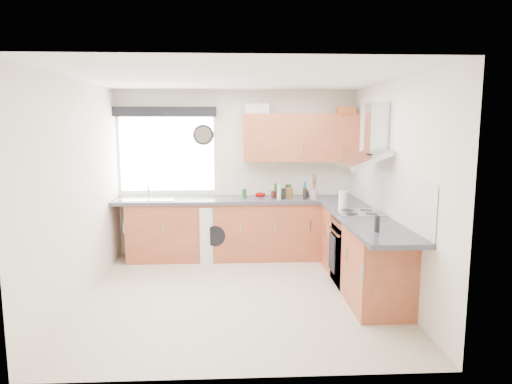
{
  "coord_description": "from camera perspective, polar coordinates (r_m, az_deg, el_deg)",
  "views": [
    {
      "loc": [
        -0.05,
        -5.17,
        2.0
      ],
      "look_at": [
        0.25,
        0.85,
        1.1
      ],
      "focal_mm": 32.0,
      "sensor_mm": 36.0,
      "label": 1
    }
  ],
  "objects": [
    {
      "name": "casserole",
      "position": [
        6.9,
        0.17,
        10.35
      ],
      "size": [
        0.37,
        0.28,
        0.15
      ],
      "primitive_type": "cube",
      "rotation": [
        0.0,
        0.0,
        -0.08
      ],
      "color": "silver",
      "rests_on": "upper_cabinets"
    },
    {
      "name": "wall_clock",
      "position": [
        6.94,
        -6.62,
        7.11
      ],
      "size": [
        0.31,
        0.04,
        0.31
      ],
      "primitive_type": "cylinder",
      "rotation": [
        1.57,
        0.0,
        0.0
      ],
      "color": "black",
      "rests_on": "wall_back"
    },
    {
      "name": "jar_7",
      "position": [
        6.75,
        6.13,
        0.22
      ],
      "size": [
        0.04,
        0.04,
        0.25
      ],
      "primitive_type": "cylinder",
      "color": "navy",
      "rests_on": "worktop_back"
    },
    {
      "name": "worktop_back",
      "position": [
        6.76,
        -2.39,
        -1.0
      ],
      "size": [
        3.6,
        0.62,
        0.05
      ],
      "primitive_type": "cube",
      "color": "#34353D",
      "rests_on": "base_cab_back"
    },
    {
      "name": "storage_box",
      "position": [
        6.89,
        11.17,
        10.01
      ],
      "size": [
        0.26,
        0.24,
        0.1
      ],
      "primitive_type": "cube",
      "rotation": [
        0.0,
        0.0,
        0.27
      ],
      "color": "#BF5729",
      "rests_on": "upper_cabinets"
    },
    {
      "name": "window",
      "position": [
        7.04,
        -11.05,
        4.68
      ],
      "size": [
        1.4,
        0.02,
        1.1
      ],
      "primitive_type": "cube",
      "color": "silver",
      "rests_on": "wall_back"
    },
    {
      "name": "jar_9",
      "position": [
        6.89,
        6.34,
        -0.26
      ],
      "size": [
        0.07,
        0.07,
        0.1
      ],
      "primitive_type": "cylinder",
      "color": "#171851",
      "rests_on": "worktop_back"
    },
    {
      "name": "wall_right",
      "position": [
        5.54,
        16.69,
        0.35
      ],
      "size": [
        0.02,
        3.6,
        2.5
      ],
      "primitive_type": "cube",
      "color": "silver",
      "rests_on": "ground_plane"
    },
    {
      "name": "ground_plane",
      "position": [
        5.54,
        -2.2,
        -12.67
      ],
      "size": [
        3.6,
        3.6,
        0.0
      ],
      "primitive_type": "plane",
      "color": "beige"
    },
    {
      "name": "jar_8",
      "position": [
        6.86,
        3.87,
        0.13
      ],
      "size": [
        0.05,
        0.05,
        0.19
      ],
      "primitive_type": "cylinder",
      "color": "#2D2519",
      "rests_on": "worktop_back"
    },
    {
      "name": "jar_1",
      "position": [
        6.77,
        2.18,
        -0.32
      ],
      "size": [
        0.07,
        0.07,
        0.11
      ],
      "primitive_type": "cylinder",
      "color": "#4F1011",
      "rests_on": "worktop_back"
    },
    {
      "name": "jar_4",
      "position": [
        6.63,
        2.92,
        -0.01
      ],
      "size": [
        0.06,
        0.06,
        0.22
      ],
      "primitive_type": "cylinder",
      "color": "#B4AC99",
      "rests_on": "worktop_back"
    },
    {
      "name": "hob_plate",
      "position": [
        5.78,
        12.75,
        -2.51
      ],
      "size": [
        0.52,
        0.52,
        0.01
      ],
      "primitive_type": "cube",
      "color": "#B0B6BB",
      "rests_on": "worktop_right"
    },
    {
      "name": "utensil_pot",
      "position": [
        6.7,
        7.28,
        -0.27
      ],
      "size": [
        0.11,
        0.11,
        0.15
      ],
      "primitive_type": "cylinder",
      "rotation": [
        0.0,
        0.0,
        -0.03
      ],
      "color": "gray",
      "rests_on": "worktop_back"
    },
    {
      "name": "jar_2",
      "position": [
        6.89,
        4.11,
        0.18
      ],
      "size": [
        0.07,
        0.07,
        0.19
      ],
      "primitive_type": "cylinder",
      "color": "#1E501C",
      "rests_on": "worktop_back"
    },
    {
      "name": "tomato_cluster",
      "position": [
        6.91,
        0.54,
        -0.32
      ],
      "size": [
        0.14,
        0.14,
        0.06
      ],
      "primitive_type": null,
      "rotation": [
        0.0,
        0.0,
        0.02
      ],
      "color": "#A20401",
      "rests_on": "worktop_back"
    },
    {
      "name": "wall_front",
      "position": [
        3.45,
        -1.96,
        -4.07
      ],
      "size": [
        3.6,
        0.02,
        2.5
      ],
      "primitive_type": "cube",
      "color": "silver",
      "rests_on": "ground_plane"
    },
    {
      "name": "sink",
      "position": [
        6.87,
        -13.56,
        -0.53
      ],
      "size": [
        0.84,
        0.46,
        0.1
      ],
      "primitive_type": null,
      "color": "#B0B6BB",
      "rests_on": "worktop_back"
    },
    {
      "name": "washing_machine",
      "position": [
        6.87,
        -5.07,
        -4.93
      ],
      "size": [
        0.67,
        0.66,
        0.82
      ],
      "primitive_type": "cube",
      "rotation": [
        0.0,
        0.0,
        0.24
      ],
      "color": "silver",
      "rests_on": "ground_plane"
    },
    {
      "name": "upper_cabinets",
      "position": [
        6.87,
        5.56,
        6.79
      ],
      "size": [
        1.7,
        0.35,
        0.7
      ],
      "primitive_type": "cube",
      "color": "brown",
      "rests_on": "wall_back"
    },
    {
      "name": "jar_6",
      "position": [
        6.83,
        4.14,
        -0.06
      ],
      "size": [
        0.07,
        0.07,
        0.15
      ],
      "primitive_type": "cylinder",
      "color": "brown",
      "rests_on": "worktop_back"
    },
    {
      "name": "kitchen_roll",
      "position": [
        5.95,
        10.8,
        -1.04
      ],
      "size": [
        0.13,
        0.13,
        0.24
      ],
      "primitive_type": "cylinder",
      "rotation": [
        0.0,
        0.0,
        0.25
      ],
      "color": "silver",
      "rests_on": "worktop_right"
    },
    {
      "name": "jar_3",
      "position": [
        6.76,
        2.44,
        0.15
      ],
      "size": [
        0.04,
        0.04,
        0.22
      ],
      "primitive_type": "cylinder",
      "color": "#17411A",
      "rests_on": "worktop_back"
    },
    {
      "name": "splashback",
      "position": [
        5.83,
        15.59,
        0.09
      ],
      "size": [
        0.01,
        3.0,
        0.54
      ],
      "primitive_type": "cube",
      "color": "white",
      "rests_on": "wall_right"
    },
    {
      "name": "base_cab_corner",
      "position": [
        7.02,
        10.0,
        -4.55
      ],
      "size": [
        0.6,
        0.6,
        0.86
      ],
      "primitive_type": "cube",
      "color": "brown",
      "rests_on": "ground_plane"
    },
    {
      "name": "ceiling",
      "position": [
        5.19,
        -2.36,
        14.01
      ],
      "size": [
        3.6,
        3.6,
        0.02
      ],
      "primitive_type": "cube",
      "color": "white",
      "rests_on": "wall_back"
    },
    {
      "name": "extractor_hood",
      "position": [
        5.72,
        14.01,
        5.94
      ],
      "size": [
        0.52,
        0.78,
        0.66
      ],
      "primitive_type": null,
      "color": "#B0B6BB",
      "rests_on": "wall_right"
    },
    {
      "name": "jar_5",
      "position": [
        6.7,
        6.15,
        -0.22
      ],
      "size": [
        0.07,
        0.07,
        0.16
      ],
      "primitive_type": "cylinder",
      "color": "black",
      "rests_on": "worktop_back"
    },
    {
      "name": "bottle_0",
      "position": [
        4.8,
        14.9,
        -3.88
      ],
      "size": [
        0.05,
        0.05,
        0.17
      ],
      "primitive_type": "cylinder",
      "color": "black",
      "rests_on": "worktop_right"
    },
    {
      "name": "jar_11",
      "position": [
        6.75,
        -1.48,
        -0.2
      ],
      "size": [
        0.07,
        0.07,
        0.14
      ],
      "primitive_type": "cylinder",
      "color": "#1C4E1D",
      "rests_on": "worktop_back"
    },
    {
      "name": "wall_back",
      "position": [
        7.01,
        -2.43,
        2.35
      ],
      "size": [
        3.6,
        0.02,
        2.5
      ],
      "primitive_type": "cube",
      "color": "silver",
      "rests_on": "ground_plane"
    },
    {
      "name": "worktop_right",
      "position": [
        5.51,
        13.58,
        -3.42
      ],
      "size": [
        0.62,
        2.42,
        0.05
      ],
      "primitive_type": "cube",
      "color": "#34353D",
      "rests_on": "base_cab_right"
    },
    {
      "name": "wall_left",
      "position": [
        5.51,
        -21.35,
        0.08
      ],
      "size": [
        0.02,
        3.6,
        2.5
      ],
      "primitive_type": "cube",
      "color": "silver",
      "rests_on": "ground_plane"
    },
    {
      "name": "window_blind",
      "position": [
        6.94,
        -11.3,
        9.82
      ],
      "size": [
        1.5,
        0.18,
        0.14
      ],
      "primitive_type": "cube",
      "color": "black",
      "rests_on": "wall_back"
    },
    {
      "name": "base_cab_right",
      "position": [
        5.76,
        13.09,
        -7.55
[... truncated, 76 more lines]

